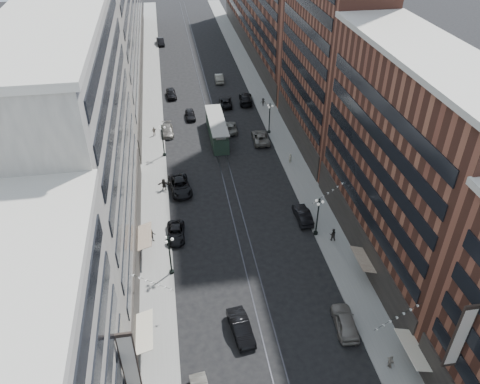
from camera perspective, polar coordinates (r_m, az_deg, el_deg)
ground at (r=81.76m, az=-2.81°, el=6.68°), size 220.00×220.00×0.00m
sidewalk_west at (r=90.34m, az=-10.63°, el=9.04°), size 4.00×180.00×0.15m
sidewalk_east at (r=92.21m, az=3.31°, el=10.15°), size 4.00×180.00×0.15m
rail_west at (r=90.59m, az=-4.05°, el=9.60°), size 0.12×180.00×0.02m
rail_east at (r=90.71m, az=-3.15°, el=9.67°), size 0.12×180.00×0.02m
building_west_mid at (r=51.82m, az=-18.49°, el=4.58°), size 8.00×36.00×28.00m
building_west_far at (r=111.02m, az=-14.83°, el=20.53°), size 8.00×90.00×26.00m
building_east_mid at (r=53.79m, az=19.56°, el=3.02°), size 8.00×30.00×24.00m
building_east_tower at (r=74.14m, az=11.16°, el=20.56°), size 8.00×26.00×42.00m
building_east_far at (r=122.16m, az=2.78°, el=22.30°), size 8.00×72.00×24.00m
lamppost_sw_far at (r=53.27m, az=-8.57°, el=-7.44°), size 1.03×1.14×5.52m
lamppost_sw_mid at (r=75.54m, az=-9.39°, el=6.36°), size 1.03×1.14×5.52m
lamppost_se_far at (r=58.78m, az=9.45°, el=-2.85°), size 1.03×1.14×5.52m
lamppost_se_mid at (r=81.74m, az=3.62°, el=9.08°), size 1.03×1.14×5.52m
streetcar at (r=80.85m, az=-2.83°, el=7.61°), size 2.76×12.47×3.45m
car_2 at (r=59.73m, az=-7.85°, el=-4.96°), size 2.46×4.92×1.34m
car_4 at (r=50.15m, az=12.69°, el=-15.16°), size 2.55×5.27×1.74m
car_5 at (r=48.59m, az=0.11°, el=-16.20°), size 2.42×5.22×1.66m
pedestrian_2 at (r=59.12m, az=-10.68°, el=-5.23°), size 1.02×0.70×1.91m
pedestrian_4 at (r=48.16m, az=17.89°, el=-19.10°), size 0.74×1.02×1.59m
car_7 at (r=67.87m, az=-7.32°, el=0.76°), size 3.55×6.41×1.70m
car_8 at (r=83.35m, az=-8.84°, el=7.43°), size 2.07×4.99×1.44m
car_9 at (r=97.77m, az=-8.39°, el=11.80°), size 2.20×4.85×1.62m
car_10 at (r=62.42m, az=7.66°, el=-2.77°), size 1.79×4.89×1.60m
car_11 at (r=80.06m, az=2.51°, el=6.68°), size 2.93×5.85×1.59m
car_12 at (r=94.38m, az=0.68°, el=11.35°), size 3.18×6.34×1.77m
car_13 at (r=88.45m, az=-6.09°, el=9.35°), size 1.82×4.32×1.46m
car_14 at (r=104.66m, az=-2.55°, el=13.72°), size 2.00×5.07×1.64m
pedestrian_5 at (r=68.09m, az=-9.27°, el=0.92°), size 1.77×0.80×1.84m
pedestrian_6 at (r=82.92m, az=-10.43°, el=7.31°), size 1.07×0.80×1.66m
pedestrian_7 at (r=59.51m, az=11.25°, el=-5.10°), size 0.95×0.69×1.76m
pedestrian_8 at (r=73.91m, az=6.14°, el=4.09°), size 0.72×0.60×1.69m
pedestrian_9 at (r=92.70m, az=2.84°, el=10.89°), size 1.10×0.70×1.59m
car_extra_0 at (r=83.48m, az=-1.20°, el=7.88°), size 2.63×5.14×1.39m
car_extra_1 at (r=130.50m, az=-9.69°, el=17.63°), size 2.20×5.21×1.67m
car_extra_2 at (r=93.15m, az=-1.78°, el=10.90°), size 2.88×5.46×1.46m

